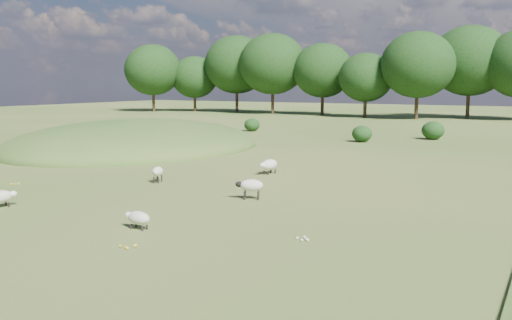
{
  "coord_description": "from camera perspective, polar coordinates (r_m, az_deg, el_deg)",
  "views": [
    {
      "loc": [
        14.46,
        -18.79,
        4.54
      ],
      "look_at": [
        2.0,
        4.0,
        1.0
      ],
      "focal_mm": 40.0,
      "sensor_mm": 36.0,
      "label": 1
    }
  ],
  "objects": [
    {
      "name": "ground",
      "position": [
        41.65,
        8.18,
        1.42
      ],
      "size": [
        160.0,
        160.0,
        0.0
      ],
      "primitive_type": "plane",
      "color": "#365B1C",
      "rests_on": "ground"
    },
    {
      "name": "mound",
      "position": [
        40.85,
        -11.93,
        1.21
      ],
      "size": [
        16.0,
        20.0,
        4.0
      ],
      "primitive_type": "ellipsoid",
      "color": "#33561E",
      "rests_on": "ground"
    },
    {
      "name": "treeline",
      "position": [
        75.86,
        17.07,
        8.95
      ],
      "size": [
        96.28,
        14.66,
        11.7
      ],
      "color": "black",
      "rests_on": "ground"
    },
    {
      "name": "shrubs",
      "position": [
        47.91,
        10.57,
        2.99
      ],
      "size": [
        18.21,
        6.24,
        1.46
      ],
      "color": "black",
      "rests_on": "ground"
    },
    {
      "name": "sheep_0",
      "position": [
        18.19,
        -11.7,
        -5.68
      ],
      "size": [
        1.01,
        0.5,
        0.57
      ],
      "rotation": [
        0.0,
        0.0,
        3.06
      ],
      "color": "beige",
      "rests_on": "ground"
    },
    {
      "name": "sheep_1",
      "position": [
        22.23,
        -0.53,
        -2.56
      ],
      "size": [
        1.14,
        0.8,
        0.8
      ],
      "rotation": [
        0.0,
        0.0,
        3.54
      ],
      "color": "beige",
      "rests_on": "ground"
    },
    {
      "name": "sheep_2",
      "position": [
        26.41,
        -9.79,
        -1.13
      ],
      "size": [
        0.69,
        1.05,
        0.73
      ],
      "rotation": [
        0.0,
        0.0,
        1.91
      ],
      "color": "beige",
      "rests_on": "ground"
    },
    {
      "name": "sheep_3",
      "position": [
        22.82,
        -24.18,
        -3.37
      ],
      "size": [
        0.68,
        1.15,
        0.64
      ],
      "rotation": [
        0.0,
        0.0,
        1.34
      ],
      "color": "beige",
      "rests_on": "ground"
    },
    {
      "name": "sheep_4",
      "position": [
        28.41,
        1.31,
        -0.48
      ],
      "size": [
        0.71,
        1.32,
        0.74
      ],
      "rotation": [
        0.0,
        0.0,
        4.56
      ],
      "color": "beige",
      "rests_on": "ground"
    }
  ]
}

